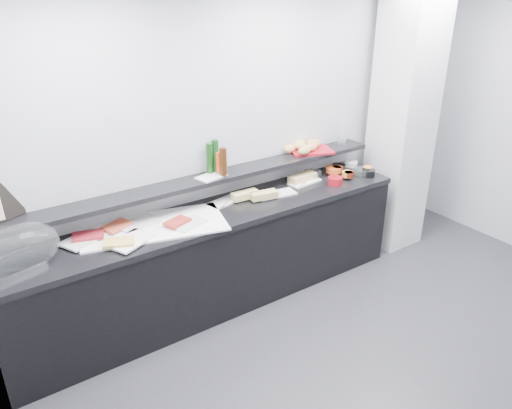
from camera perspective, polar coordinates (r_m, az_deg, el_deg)
ground at (r=4.04m, az=18.15°, el=-18.79°), size 5.00×5.00×0.00m
back_wall at (r=4.61m, az=0.75°, el=7.64°), size 5.00×0.02×2.70m
column at (r=5.36m, az=16.40°, el=9.09°), size 0.50×0.50×2.70m
buffet_cabinet at (r=4.41m, az=-4.55°, el=-6.45°), size 3.60×0.60×0.85m
counter_top at (r=4.20m, az=-4.75°, el=-1.18°), size 3.62×0.62×0.05m
wall_shelf at (r=4.24m, az=-6.06°, el=2.78°), size 3.60×0.25×0.04m
cloche_base at (r=3.76m, az=-26.58°, el=-6.49°), size 0.48×0.38×0.04m
cloche_dome at (r=3.74m, az=-25.02°, el=-4.49°), size 0.52×0.38×0.34m
linen_runner at (r=4.01m, az=-11.63°, el=-2.42°), size 1.22×0.80×0.01m
platter_meat_a at (r=3.92m, az=-19.19°, el=-3.80°), size 0.36×0.31×0.01m
food_meat_a at (r=3.92m, az=-18.63°, el=-3.37°), size 0.26×0.20×0.02m
platter_salmon at (r=4.05m, az=-13.32°, el=-2.11°), size 0.34×0.25×0.01m
food_salmon at (r=4.01m, az=-15.64°, el=-2.36°), size 0.25×0.21×0.02m
platter_cheese at (r=3.80m, az=-14.12°, el=-4.04°), size 0.38×0.33×0.01m
food_cheese at (r=3.76m, az=-15.42°, el=-4.16°), size 0.26×0.22×0.02m
platter_meat_b at (r=3.97m, az=-7.68°, el=-2.18°), size 0.30×0.24×0.01m
food_meat_b at (r=3.97m, az=-8.99°, el=-1.97°), size 0.23×0.18×0.02m
sandwich_plate_left at (r=4.36m, az=-3.55°, el=0.36°), size 0.37×0.22×0.01m
sandwich_food_left at (r=4.39m, az=-1.26°, el=1.09°), size 0.25×0.11×0.06m
tongs_left at (r=4.28m, az=-3.58°, el=0.00°), size 0.14×0.10×0.01m
sandwich_plate_mid at (r=4.50m, az=2.34°, el=1.20°), size 0.38×0.20×0.01m
sandwich_food_mid at (r=4.39m, az=0.91°, el=1.08°), size 0.25×0.13×0.06m
tongs_mid at (r=4.45m, az=2.27°, el=1.04°), size 0.16×0.04×0.01m
sandwich_plate_right at (r=4.79m, az=5.58°, el=2.58°), size 0.35×0.18×0.01m
sandwich_food_right at (r=4.80m, az=5.31°, el=3.11°), size 0.30×0.14×0.06m
tongs_right at (r=4.71m, az=5.39°, el=2.35°), size 0.15×0.08×0.01m
bowl_glass_fruit at (r=4.91m, az=6.47°, el=3.43°), size 0.19×0.19×0.07m
fill_glass_fruit at (r=5.02m, az=8.85°, el=3.94°), size 0.18×0.18×0.05m
bowl_black_jam at (r=5.12m, az=9.40°, el=4.15°), size 0.16×0.16×0.07m
fill_black_jam at (r=5.05m, az=9.33°, el=4.03°), size 0.11×0.11×0.05m
bowl_glass_cream at (r=5.16m, az=10.39°, el=4.26°), size 0.23×0.23×0.07m
fill_glass_cream at (r=5.23m, az=10.78°, el=4.62°), size 0.16×0.16×0.05m
bowl_red_jam at (r=4.78m, az=9.03°, el=2.69°), size 0.18×0.18×0.07m
fill_red_jam at (r=4.92m, az=10.56°, el=3.38°), size 0.11×0.11×0.05m
bowl_glass_salmon at (r=5.04m, az=11.93°, el=3.64°), size 0.21×0.21×0.07m
fill_glass_salmon at (r=4.94m, az=10.43°, el=3.44°), size 0.15×0.15×0.05m
bowl_black_fruit at (r=5.04m, az=12.74°, el=3.53°), size 0.13×0.13×0.07m
fill_black_fruit at (r=5.10m, az=12.65°, el=3.96°), size 0.12×0.12×0.05m
framed_print at (r=3.87m, az=-26.58°, el=0.42°), size 0.21×0.15×0.26m
condiment_tray at (r=4.24m, az=-5.13°, el=3.21°), size 0.28×0.21×0.01m
bottle_green_a at (r=4.27m, az=-5.31°, el=5.31°), size 0.07×0.07×0.26m
bottle_brown at (r=4.21m, az=-3.77°, el=4.93°), size 0.07×0.07×0.24m
bottle_green_b at (r=4.30m, az=-4.68°, el=5.60°), size 0.08×0.08×0.28m
bottle_hot at (r=4.27m, az=-4.27°, el=4.76°), size 0.06×0.06×0.18m
shaker_salt at (r=4.32m, az=-3.74°, el=4.25°), size 0.04×0.04×0.07m
shaker_pepper at (r=4.32m, az=-3.52°, el=4.26°), size 0.04×0.04×0.07m
bread_tray at (r=4.89m, az=6.26°, el=6.16°), size 0.47×0.40×0.02m
bread_roll_nw at (r=4.76m, az=3.82°, el=6.38°), size 0.13×0.08×0.08m
bread_roll_n at (r=4.88m, az=5.01°, el=6.80°), size 0.18×0.14×0.08m
bread_roll_ne at (r=4.94m, az=6.46°, el=6.95°), size 0.14×0.11×0.08m
bread_roll_sw at (r=4.72m, az=5.54°, el=6.17°), size 0.16×0.11×0.08m
bread_roll_s at (r=4.76m, az=5.69°, el=6.32°), size 0.14×0.09×0.08m
bread_roll_se at (r=4.83m, az=6.41°, el=6.56°), size 0.13×0.09×0.08m
bread_roll_mide at (r=4.94m, az=6.80°, el=6.94°), size 0.18×0.15×0.08m
carafe at (r=5.07m, az=9.82°, el=8.27°), size 0.10×0.10×0.30m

